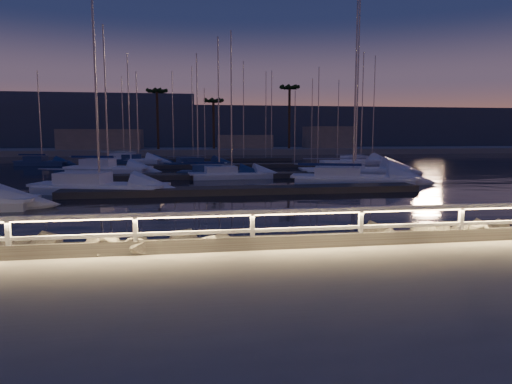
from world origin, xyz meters
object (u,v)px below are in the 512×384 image
(sailboat_i, at_px, (41,162))
(sailboat_l, at_px, (359,161))
(sailboat_n, at_px, (129,160))
(sailboat_k, at_px, (196,163))
(sailboat_j, at_px, (217,172))
(sailboat_h, at_px, (352,170))
(sailboat_c, at_px, (229,174))
(guard_rail, at_px, (323,218))
(sailboat_m, at_px, (137,160))
(sailboat_e, at_px, (106,168))
(sailboat_f, at_px, (96,186))
(sailboat_d, at_px, (350,177))

(sailboat_i, distance_m, sailboat_l, 37.83)
(sailboat_n, bearing_deg, sailboat_k, -32.67)
(sailboat_i, bearing_deg, sailboat_j, -28.54)
(sailboat_h, distance_m, sailboat_n, 29.89)
(sailboat_c, bearing_deg, guard_rail, -94.91)
(guard_rail, xyz_separation_m, sailboat_m, (-9.35, 47.52, -0.95))
(sailboat_i, height_order, sailboat_n, sailboat_n)
(sailboat_m, height_order, sailboat_n, sailboat_n)
(sailboat_h, bearing_deg, sailboat_e, 170.86)
(sailboat_j, relative_size, sailboat_l, 0.87)
(guard_rail, xyz_separation_m, sailboat_f, (-9.02, 17.62, -0.91))
(sailboat_e, bearing_deg, sailboat_l, 31.64)
(sailboat_f, distance_m, sailboat_n, 30.11)
(sailboat_j, relative_size, sailboat_k, 0.94)
(sailboat_i, relative_size, sailboat_m, 0.96)
(sailboat_i, height_order, sailboat_k, sailboat_k)
(sailboat_c, xyz_separation_m, sailboat_k, (-2.28, 13.94, 0.01))
(sailboat_c, bearing_deg, sailboat_f, -143.09)
(sailboat_f, relative_size, sailboat_j, 1.22)
(sailboat_d, xyz_separation_m, sailboat_k, (-10.72, 19.11, -0.04))
(sailboat_k, relative_size, sailboat_n, 0.91)
(guard_rail, relative_size, sailboat_d, 2.86)
(sailboat_i, relative_size, sailboat_k, 0.88)
(sailboat_f, xyz_separation_m, sailboat_i, (-11.09, 27.50, -0.05))
(sailboat_f, bearing_deg, sailboat_d, 25.57)
(sailboat_h, xyz_separation_m, sailboat_k, (-13.46, 12.55, -0.06))
(sailboat_d, relative_size, sailboat_j, 1.32)
(sailboat_f, relative_size, sailboat_l, 1.06)
(sailboat_c, xyz_separation_m, sailboat_n, (-10.48, 21.98, 0.06))
(sailboat_j, xyz_separation_m, sailboat_m, (-8.51, 20.59, 0.02))
(sailboat_d, relative_size, sailboat_k, 1.24)
(sailboat_e, distance_m, sailboat_n, 14.83)
(sailboat_d, relative_size, sailboat_m, 1.35)
(sailboat_j, bearing_deg, sailboat_c, -35.90)
(sailboat_n, bearing_deg, sailboat_h, -31.79)
(sailboat_e, bearing_deg, sailboat_f, -67.62)
(sailboat_i, distance_m, sailboat_n, 10.05)
(sailboat_d, bearing_deg, sailboat_i, 158.94)
(sailboat_i, bearing_deg, sailboat_n, 29.69)
(sailboat_e, height_order, sailboat_n, sailboat_e)
(sailboat_e, relative_size, sailboat_i, 1.25)
(sailboat_f, bearing_deg, sailboat_j, 64.81)
(guard_rail, height_order, sailboat_l, sailboat_l)
(sailboat_h, bearing_deg, sailboat_f, -149.44)
(sailboat_i, bearing_deg, sailboat_c, -29.03)
(sailboat_e, bearing_deg, sailboat_j, -15.16)
(sailboat_d, bearing_deg, sailboat_h, 86.91)
(guard_rail, height_order, sailboat_k, sailboat_k)
(sailboat_h, xyz_separation_m, sailboat_m, (-20.62, 20.42, -0.04))
(sailboat_h, xyz_separation_m, sailboat_l, (6.22, 13.88, -0.06))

